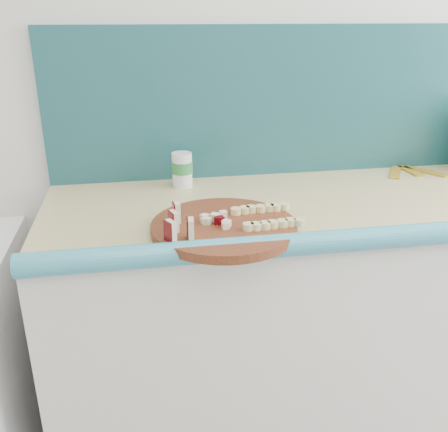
% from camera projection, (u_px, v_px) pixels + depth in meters
% --- Properties ---
extents(kitchen_counter, '(2.20, 0.63, 0.91)m').
position_uv_depth(kitchen_counter, '(381.00, 316.00, 1.75)').
color(kitchen_counter, silver).
rests_on(kitchen_counter, ground).
extents(backsplash, '(2.20, 0.02, 0.50)m').
position_uv_depth(backsplash, '(367.00, 100.00, 1.75)').
color(backsplash, teal).
rests_on(backsplash, kitchen_counter).
extents(cutting_board, '(0.41, 0.41, 0.02)m').
position_uv_depth(cutting_board, '(224.00, 227.00, 1.31)').
color(cutting_board, '#4A200F').
rests_on(cutting_board, kitchen_counter).
extents(apple_wedges, '(0.07, 0.15, 0.05)m').
position_uv_depth(apple_wedges, '(178.00, 223.00, 1.23)').
color(apple_wedges, beige).
rests_on(apple_wedges, cutting_board).
extents(apple_chunks, '(0.06, 0.07, 0.02)m').
position_uv_depth(apple_chunks, '(215.00, 221.00, 1.29)').
color(apple_chunks, beige).
rests_on(apple_chunks, cutting_board).
extents(banana_slices, '(0.17, 0.15, 0.02)m').
position_uv_depth(banana_slices, '(267.00, 216.00, 1.32)').
color(banana_slices, '#D6CC82').
rests_on(banana_slices, cutting_board).
extents(canister, '(0.07, 0.07, 0.11)m').
position_uv_depth(canister, '(182.00, 169.00, 1.63)').
color(canister, silver).
rests_on(canister, kitchen_counter).
extents(banana_peel, '(0.22, 0.18, 0.01)m').
position_uv_depth(banana_peel, '(409.00, 171.00, 1.80)').
color(banana_peel, gold).
rests_on(banana_peel, kitchen_counter).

